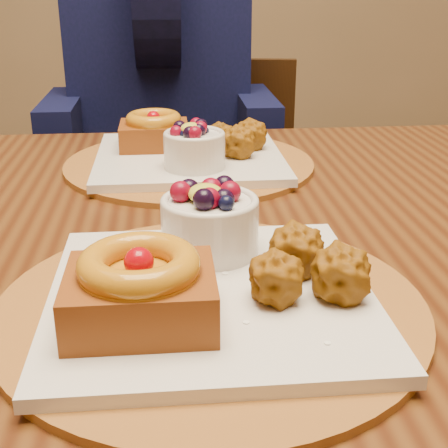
{
  "coord_description": "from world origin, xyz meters",
  "views": [
    {
      "loc": [
        -0.07,
        -0.76,
        1.03
      ],
      "look_at": [
        -0.02,
        -0.22,
        0.82
      ],
      "focal_mm": 50.0,
      "sensor_mm": 36.0,
      "label": 1
    }
  ],
  "objects": [
    {
      "name": "place_setting_far",
      "position": [
        -0.04,
        0.16,
        0.78
      ],
      "size": [
        0.38,
        0.38,
        0.08
      ],
      "color": "brown",
      "rests_on": "dining_table"
    },
    {
      "name": "dining_table",
      "position": [
        -0.03,
        -0.05,
        0.68
      ],
      "size": [
        1.6,
        0.9,
        0.76
      ],
      "color": "#38180A",
      "rests_on": "ground"
    },
    {
      "name": "place_setting_near",
      "position": [
        -0.04,
        -0.27,
        0.78
      ],
      "size": [
        0.38,
        0.38,
        0.09
      ],
      "color": "brown",
      "rests_on": "dining_table"
    },
    {
      "name": "chair_far",
      "position": [
        0.05,
        0.73,
        0.46
      ],
      "size": [
        0.46,
        0.46,
        0.83
      ],
      "rotation": [
        0.0,
        0.0,
        -0.16
      ],
      "color": "black",
      "rests_on": "ground"
    },
    {
      "name": "diner",
      "position": [
        -0.08,
        0.72,
        0.86
      ],
      "size": [
        0.5,
        0.48,
        0.81
      ],
      "rotation": [
        0.0,
        0.0,
        0.38
      ],
      "color": "black",
      "rests_on": "ground"
    }
  ]
}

